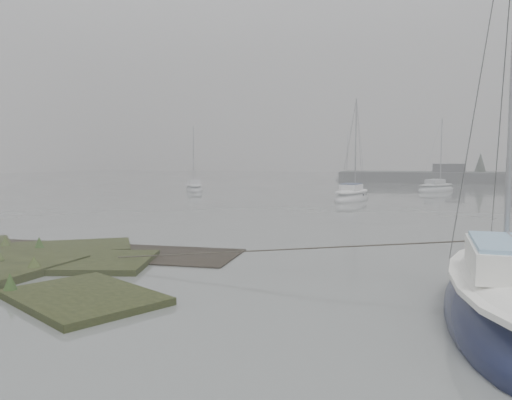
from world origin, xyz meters
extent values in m
plane|color=slate|center=(0.00, 30.00, 0.00)|extent=(160.00, 160.00, 0.00)
cube|color=#424247|center=(10.00, 61.00, 1.40)|extent=(4.00, 3.00, 2.20)
cone|color=#384238|center=(14.00, 63.00, 2.20)|extent=(2.00, 2.00, 3.50)
ellipsoid|color=#111633|center=(9.25, 1.00, 0.13)|extent=(2.49, 7.45, 1.80)
ellipsoid|color=silver|center=(2.16, 28.47, 0.10)|extent=(2.83, 6.14, 1.43)
ellipsoid|color=white|center=(2.16, 28.47, 0.68)|extent=(2.33, 5.33, 0.41)
cube|color=white|center=(2.12, 28.22, 1.03)|extent=(1.56, 2.20, 0.42)
cube|color=navy|center=(2.12, 28.22, 1.27)|extent=(1.45, 2.02, 0.07)
cylinder|color=#939399|center=(2.27, 29.22, 4.35)|extent=(0.09, 0.09, 6.75)
cylinder|color=#939399|center=(2.09, 28.05, 1.27)|extent=(0.44, 2.35, 0.08)
ellipsoid|color=silver|center=(-14.18, 34.77, 0.08)|extent=(3.85, 4.99, 1.18)
ellipsoid|color=white|center=(-14.18, 34.77, 0.55)|extent=(3.26, 4.29, 0.33)
cube|color=white|center=(-14.07, 34.59, 0.85)|extent=(1.74, 1.96, 0.35)
cube|color=silver|center=(-14.07, 34.59, 1.04)|extent=(1.61, 1.81, 0.06)
cylinder|color=#939399|center=(-14.50, 35.31, 3.57)|extent=(0.08, 0.08, 5.55)
cylinder|color=#939399|center=(-14.00, 34.47, 1.04)|extent=(1.05, 1.70, 0.06)
ellipsoid|color=silver|center=(8.30, 41.92, 0.09)|extent=(4.39, 5.52, 1.31)
ellipsoid|color=silver|center=(8.30, 41.92, 0.62)|extent=(3.72, 4.74, 0.37)
cube|color=silver|center=(8.18, 41.72, 0.94)|extent=(1.97, 2.19, 0.39)
cube|color=silver|center=(8.18, 41.72, 1.16)|extent=(1.82, 2.01, 0.06)
cylinder|color=#939399|center=(8.67, 42.50, 3.98)|extent=(0.08, 0.08, 6.18)
cylinder|color=#939399|center=(8.10, 41.59, 1.16)|extent=(1.21, 1.87, 0.07)
ellipsoid|color=#A9ADB3|center=(-2.98, 62.42, 0.09)|extent=(5.36, 3.51, 1.24)
ellipsoid|color=silver|center=(-2.98, 62.42, 0.58)|extent=(4.63, 2.95, 0.35)
cube|color=silver|center=(-2.78, 62.34, 0.89)|extent=(2.04, 1.68, 0.37)
cube|color=#ABAFB6|center=(-2.78, 62.34, 1.10)|extent=(1.88, 1.56, 0.06)
cylinder|color=#939399|center=(-3.59, 62.67, 3.76)|extent=(0.08, 0.08, 5.84)
cylinder|color=#939399|center=(-2.64, 62.28, 1.10)|extent=(1.91, 0.84, 0.07)
camera|label=1|loc=(7.70, -9.47, 3.14)|focal=35.00mm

